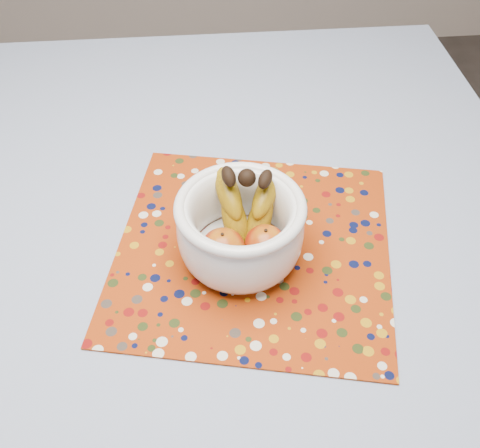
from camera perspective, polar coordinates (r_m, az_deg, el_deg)
The scene contains 4 objects.
table at distance 1.05m, azimuth -5.58°, elevation -2.71°, with size 1.20×1.20×0.75m.
tablecloth at distance 0.99m, azimuth -5.91°, elevation 0.42°, with size 1.32×1.32×0.01m, color slate.
placemat at distance 0.93m, azimuth 1.36°, elevation -2.41°, with size 0.44×0.44×0.00m, color #8D2C07.
fruit_bowl at distance 0.87m, azimuth 0.34°, elevation 0.13°, with size 0.21×0.21×0.15m.
Camera 1 is at (0.04, -0.69, 1.46)m, focal length 42.00 mm.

